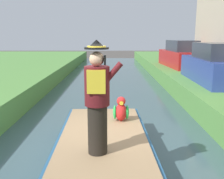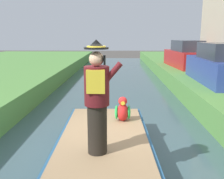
{
  "view_description": "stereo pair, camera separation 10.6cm",
  "coord_description": "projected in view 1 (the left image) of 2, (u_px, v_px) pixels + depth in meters",
  "views": [
    {
      "loc": [
        0.17,
        -4.86,
        2.62
      ],
      "look_at": [
        0.15,
        -0.1,
        1.61
      ],
      "focal_mm": 40.97,
      "sensor_mm": 36.0,
      "label": 1
    },
    {
      "loc": [
        0.27,
        -4.86,
        2.62
      ],
      "look_at": [
        0.15,
        -0.1,
        1.61
      ],
      "focal_mm": 40.97,
      "sensor_mm": 36.0,
      "label": 2
    }
  ],
  "objects": [
    {
      "name": "boat",
      "position": [
        104.0,
        152.0,
        4.96
      ],
      "size": [
        1.91,
        4.24,
        0.61
      ],
      "color": "#23517A",
      "rests_on": "canal_water"
    },
    {
      "name": "parked_car_blue",
      "position": [
        218.0,
        66.0,
        9.84
      ],
      "size": [
        1.77,
        4.03,
        1.5
      ],
      "color": "#2D4293",
      "rests_on": "grass_bank_far"
    },
    {
      "name": "parked_car_red",
      "position": [
        183.0,
        56.0,
        14.67
      ],
      "size": [
        1.98,
        4.11,
        1.5
      ],
      "color": "red",
      "rests_on": "grass_bank_far"
    },
    {
      "name": "person_pirate",
      "position": [
        98.0,
        99.0,
        4.06
      ],
      "size": [
        0.61,
        0.42,
        1.85
      ],
      "rotation": [
        0.0,
        0.0,
        0.18
      ],
      "color": "black",
      "rests_on": "boat"
    },
    {
      "name": "ground_plane",
      "position": [
        105.0,
        164.0,
        5.3
      ],
      "size": [
        80.0,
        80.0,
        0.0
      ],
      "primitive_type": "plane",
      "color": "#4C4742"
    },
    {
      "name": "parrot_plush",
      "position": [
        122.0,
        110.0,
        5.79
      ],
      "size": [
        0.36,
        0.35,
        0.57
      ],
      "color": "red",
      "rests_on": "boat"
    },
    {
      "name": "canal_water",
      "position": [
        105.0,
        162.0,
        5.29
      ],
      "size": [
        5.37,
        48.0,
        0.1
      ],
      "primitive_type": "cube",
      "color": "#3D565B",
      "rests_on": "ground"
    }
  ]
}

